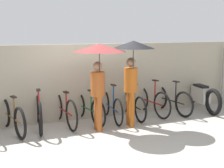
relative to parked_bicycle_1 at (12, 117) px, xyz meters
The scene contains 14 objects.
ground_plane 2.22m from the parked_bicycle_1, 33.44° to the right, with size 30.00×30.00×0.00m, color #9E998E.
back_wall 1.98m from the parked_bicycle_1, 14.91° to the left, with size 13.85×0.12×1.94m.
parked_bicycle_1 is the anchor object (origin of this frame).
parked_bicycle_2 0.61m from the parked_bicycle_1, ahead, with size 0.44×1.81×1.02m.
parked_bicycle_3 1.22m from the parked_bicycle_1, ahead, with size 0.44×1.80×1.10m.
parked_bicycle_4 1.82m from the parked_bicycle_1, ahead, with size 0.44×1.75×1.02m.
parked_bicycle_5 2.43m from the parked_bicycle_1, ahead, with size 0.44×1.73×1.05m.
parked_bicycle_6 3.04m from the parked_bicycle_1, ahead, with size 0.44×1.73×1.00m.
parked_bicycle_7 3.65m from the parked_bicycle_1, ahead, with size 0.44×1.72×1.08m.
parked_bicycle_8 4.25m from the parked_bicycle_1, ahead, with size 0.44×1.76×1.01m.
pedestrian_leading 2.33m from the parked_bicycle_1, 21.82° to the right, with size 1.14×1.14×1.99m.
pedestrian_center 3.01m from the parked_bicycle_1, 14.58° to the right, with size 0.98×0.98×2.05m.
motorcycle 5.24m from the parked_bicycle_1, ahead, with size 0.58×2.02×0.94m.
awning_pole 6.38m from the parked_bicycle_1, ahead, with size 0.07×0.07×2.25m.
Camera 1 is at (-2.46, -5.88, 2.26)m, focal length 50.00 mm.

